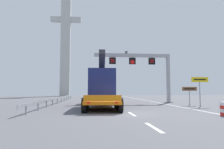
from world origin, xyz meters
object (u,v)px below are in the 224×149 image
at_px(overhead_lane_gantry, 143,64).
at_px(tourist_info_sign_brown, 189,91).
at_px(heavy_haul_truck_orange, 101,87).
at_px(bridge_pylon_distant, 66,33).
at_px(exit_sign_yellow, 200,84).

relative_size(overhead_lane_gantry, tourist_info_sign_brown, 5.21).
distance_m(overhead_lane_gantry, tourist_info_sign_brown, 7.59).
bearing_deg(heavy_haul_truck_orange, overhead_lane_gantry, 39.44).
height_order(tourist_info_sign_brown, bridge_pylon_distant, bridge_pylon_distant).
xyz_separation_m(heavy_haul_truck_orange, exit_sign_yellow, (9.88, -2.58, 0.31)).
height_order(overhead_lane_gantry, exit_sign_yellow, overhead_lane_gantry).
distance_m(overhead_lane_gantry, bridge_pylon_distant, 40.46).
bearing_deg(bridge_pylon_distant, exit_sign_yellow, -65.71).
xyz_separation_m(overhead_lane_gantry, bridge_pylon_distant, (-15.09, 34.96, 13.67)).
bearing_deg(exit_sign_yellow, heavy_haul_truck_orange, 165.37).
height_order(overhead_lane_gantry, heavy_haul_truck_orange, overhead_lane_gantry).
relative_size(heavy_haul_truck_orange, bridge_pylon_distant, 0.38).
bearing_deg(bridge_pylon_distant, overhead_lane_gantry, -66.66).
relative_size(overhead_lane_gantry, exit_sign_yellow, 3.53).
bearing_deg(exit_sign_yellow, bridge_pylon_distant, 114.29).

